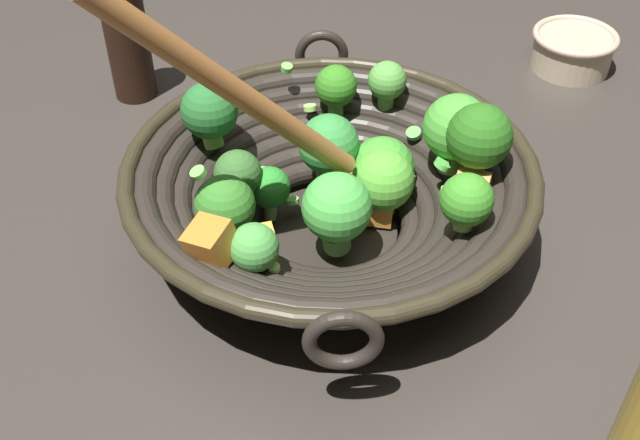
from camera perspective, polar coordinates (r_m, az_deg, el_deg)
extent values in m
plane|color=#332D28|center=(0.69, 0.69, -1.24)|extent=(4.00, 4.00, 0.00)
cylinder|color=black|center=(0.69, 0.70, -0.93)|extent=(0.12, 0.12, 0.01)
torus|color=black|center=(0.68, 0.70, -0.08)|extent=(0.17, 0.17, 0.02)
torus|color=black|center=(0.67, 0.71, 0.47)|extent=(0.20, 0.20, 0.02)
torus|color=black|center=(0.67, 0.72, 1.03)|extent=(0.22, 0.22, 0.02)
torus|color=black|center=(0.66, 0.72, 1.59)|extent=(0.25, 0.25, 0.02)
torus|color=black|center=(0.66, 0.73, 2.17)|extent=(0.28, 0.28, 0.02)
torus|color=black|center=(0.65, 0.74, 2.75)|extent=(0.30, 0.30, 0.02)
torus|color=black|center=(0.64, 0.74, 3.35)|extent=(0.33, 0.33, 0.02)
torus|color=#2B2618|center=(0.64, 0.75, 3.95)|extent=(0.35, 0.35, 0.01)
torus|color=black|center=(0.79, 0.12, 12.10)|extent=(0.05, 0.04, 0.05)
torus|color=black|center=(0.51, 1.72, -8.92)|extent=(0.05, 0.04, 0.05)
cylinder|color=#8BC250|center=(0.69, -7.95, 6.01)|extent=(0.02, 0.02, 0.02)
sphere|color=#236129|center=(0.68, -8.17, 8.01)|extent=(0.05, 0.05, 0.05)
cylinder|color=#7EC35D|center=(0.69, 4.54, 1.06)|extent=(0.03, 0.03, 0.01)
sphere|color=#4E9F32|center=(0.67, 4.68, 2.97)|extent=(0.05, 0.05, 0.05)
cylinder|color=#7CA14D|center=(0.68, 9.72, 4.41)|extent=(0.03, 0.04, 0.02)
sphere|color=#439432|center=(0.66, 10.05, 6.75)|extent=(0.06, 0.06, 0.06)
cylinder|color=#66A94E|center=(0.70, 0.63, 3.45)|extent=(0.03, 0.03, 0.02)
sphere|color=#328339|center=(0.68, 0.65, 5.62)|extent=(0.05, 0.05, 0.05)
cylinder|color=#589349|center=(0.74, 4.88, 8.68)|extent=(0.02, 0.02, 0.02)
sphere|color=#50953D|center=(0.73, 4.98, 10.23)|extent=(0.04, 0.04, 0.04)
cylinder|color=#569437|center=(0.71, 4.33, 1.87)|extent=(0.02, 0.02, 0.02)
sphere|color=#3E8D2D|center=(0.69, 4.47, 3.89)|extent=(0.06, 0.06, 0.06)
cylinder|color=#77B14C|center=(0.67, -5.93, 1.59)|extent=(0.01, 0.02, 0.02)
sphere|color=#326029|center=(0.66, -6.09, 3.42)|extent=(0.04, 0.04, 0.04)
cylinder|color=#83C25A|center=(0.59, -4.76, -3.65)|extent=(0.02, 0.02, 0.02)
sphere|color=#479541|center=(0.58, -4.89, -2.03)|extent=(0.04, 0.04, 0.04)
cylinder|color=#8BAD5B|center=(0.61, 10.51, -0.19)|extent=(0.02, 0.02, 0.01)
sphere|color=#388624|center=(0.59, 10.78, 1.49)|extent=(0.04, 0.04, 0.04)
cylinder|color=#81B059|center=(0.68, -3.66, 0.78)|extent=(0.02, 0.01, 0.02)
sphere|color=#288129|center=(0.67, -3.75, 2.42)|extent=(0.04, 0.04, 0.04)
cylinder|color=#6CA344|center=(0.65, 11.31, 3.75)|extent=(0.03, 0.03, 0.02)
sphere|color=#255E18|center=(0.63, 11.70, 6.08)|extent=(0.05, 0.05, 0.05)
cylinder|color=#5F8D47|center=(0.74, 1.16, 8.31)|extent=(0.02, 0.02, 0.02)
sphere|color=#30761D|center=(0.73, 1.18, 9.87)|extent=(0.04, 0.04, 0.04)
cylinder|color=#74AF5C|center=(0.64, -6.83, -0.87)|extent=(0.02, 0.02, 0.02)
sphere|color=#327527|center=(0.62, -7.04, 1.10)|extent=(0.05, 0.05, 0.05)
cylinder|color=#57933F|center=(0.64, 1.20, -1.39)|extent=(0.04, 0.03, 0.03)
sphere|color=green|center=(0.62, 1.25, 0.96)|extent=(0.06, 0.06, 0.06)
cube|color=#D78F4D|center=(0.64, 11.10, 2.03)|extent=(0.04, 0.04, 0.03)
cube|color=orange|center=(0.68, 4.40, 0.87)|extent=(0.03, 0.03, 0.02)
cube|color=#D06E32|center=(0.71, 3.64, 3.71)|extent=(0.04, 0.04, 0.03)
cube|color=gold|center=(0.60, -4.41, -1.80)|extent=(0.03, 0.03, 0.03)
cube|color=#C88034|center=(0.70, 10.13, 5.99)|extent=(0.03, 0.03, 0.03)
cube|color=#C57127|center=(0.57, -8.05, -1.66)|extent=(0.04, 0.04, 0.04)
cylinder|color=#99D166|center=(0.73, -0.75, 8.31)|extent=(0.02, 0.02, 0.01)
cylinder|color=#99D166|center=(0.59, -3.46, -3.56)|extent=(0.01, 0.01, 0.00)
cylinder|color=#6BC651|center=(0.73, -2.47, 11.17)|extent=(0.01, 0.01, 0.01)
cylinder|color=#99D166|center=(0.63, 9.38, 2.06)|extent=(0.02, 0.02, 0.01)
cylinder|color=#6BC651|center=(0.69, -4.26, 3.40)|extent=(0.02, 0.02, 0.01)
cylinder|color=#56B247|center=(0.71, 6.94, 6.38)|extent=(0.02, 0.02, 0.01)
cylinder|color=#6BC651|center=(0.69, -2.13, 1.44)|extent=(0.02, 0.02, 0.01)
cylinder|color=#6BC651|center=(0.63, -8.99, 3.47)|extent=(0.02, 0.02, 0.01)
cylinder|color=#56B247|center=(0.65, 9.07, 4.07)|extent=(0.02, 0.02, 0.01)
cube|color=#9E6B38|center=(0.67, 3.61, 2.95)|extent=(0.07, 0.06, 0.01)
cylinder|color=#A56633|center=(0.55, -6.14, 9.34)|extent=(0.20, 0.04, 0.21)
cylinder|color=black|center=(0.87, -14.00, 12.50)|extent=(0.05, 0.05, 0.12)
cylinder|color=tan|center=(0.96, 18.13, 11.71)|extent=(0.09, 0.09, 0.04)
torus|color=tan|center=(0.96, 18.39, 12.77)|extent=(0.10, 0.10, 0.01)
cylinder|color=#99D166|center=(0.96, 18.41, 11.67)|extent=(0.02, 0.02, 0.01)
cylinder|color=#6BC651|center=(0.96, 17.54, 11.85)|extent=(0.02, 0.02, 0.01)
cylinder|color=#6BC651|center=(0.97, 19.17, 11.75)|extent=(0.01, 0.01, 0.01)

